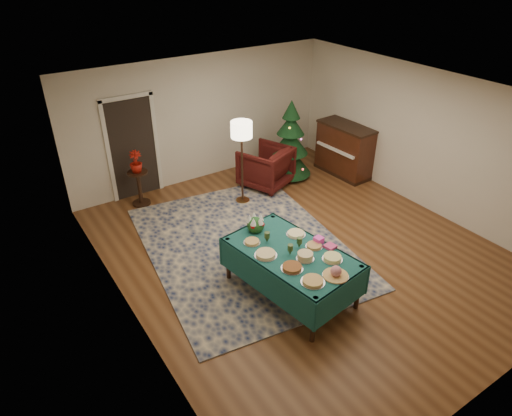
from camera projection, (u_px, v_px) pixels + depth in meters
room_shell at (305, 180)px, 7.29m from camera, size 7.00×7.00×7.00m
doorway at (133, 146)px, 9.15m from camera, size 1.08×0.04×2.16m
rug at (245, 246)px, 8.05m from camera, size 3.73×4.59×0.02m
buffet_table at (291, 260)px, 6.69m from camera, size 1.43×2.11×0.76m
platter_0 at (313, 281)px, 6.01m from camera, size 0.33×0.33×0.05m
platter_1 at (336, 273)px, 6.10m from camera, size 0.36×0.36×0.17m
platter_2 at (332, 258)px, 6.44m from camera, size 0.29×0.29×0.06m
platter_3 at (292, 267)px, 6.25m from camera, size 0.31×0.31×0.05m
platter_4 at (305, 256)px, 6.44m from camera, size 0.26×0.26×0.10m
platter_5 at (314, 246)px, 6.71m from camera, size 0.26×0.26×0.04m
platter_6 at (266, 254)px, 6.52m from camera, size 0.33×0.33×0.05m
platter_7 at (296, 234)px, 6.98m from camera, size 0.30×0.30×0.04m
platter_8 at (252, 242)px, 6.80m from camera, size 0.26×0.26×0.04m
goblet_0 at (267, 237)px, 6.77m from camera, size 0.08×0.08×0.18m
goblet_1 at (299, 243)px, 6.65m from camera, size 0.08×0.08×0.18m
goblet_2 at (290, 250)px, 6.50m from camera, size 0.08×0.08×0.18m
napkin_stack at (330, 246)px, 6.69m from camera, size 0.17×0.17×0.04m
gift_box at (319, 240)px, 6.78m from camera, size 0.14×0.14×0.10m
centerpiece at (256, 223)px, 7.02m from camera, size 0.28×0.28×0.32m
armchair at (266, 165)px, 9.81m from camera, size 1.21×1.18×0.97m
floor_lamp at (242, 135)px, 8.71m from camera, size 0.42×0.42×1.72m
side_table at (140, 189)px, 9.17m from camera, size 0.41×0.41×0.72m
potted_plant at (136, 166)px, 8.92m from camera, size 0.25×0.44×0.25m
christmas_tree at (290, 143)px, 10.05m from camera, size 1.20×1.20×1.78m
piano at (344, 150)px, 10.30m from camera, size 0.70×1.37×1.16m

